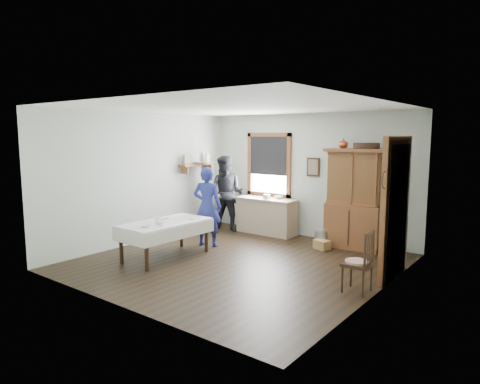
{
  "coord_description": "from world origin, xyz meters",
  "views": [
    {
      "loc": [
        4.51,
        -5.8,
        2.23
      ],
      "look_at": [
        -0.18,
        0.3,
        1.21
      ],
      "focal_mm": 32.0,
      "sensor_mm": 36.0,
      "label": 1
    }
  ],
  "objects_px": {
    "china_hutch": "(355,199)",
    "dining_table": "(166,240)",
    "spindle_chair": "(357,261)",
    "figure_dark": "(227,197)",
    "wicker_basket": "(322,244)",
    "woman_blue": "(207,209)",
    "pail": "(322,238)",
    "work_counter": "(267,216)"
  },
  "relations": [
    {
      "from": "wicker_basket",
      "to": "woman_blue",
      "type": "distance_m",
      "value": 2.39
    },
    {
      "from": "wicker_basket",
      "to": "woman_blue",
      "type": "height_order",
      "value": "woman_blue"
    },
    {
      "from": "work_counter",
      "to": "pail",
      "type": "bearing_deg",
      "value": -8.68
    },
    {
      "from": "pail",
      "to": "figure_dark",
      "type": "distance_m",
      "value": 2.49
    },
    {
      "from": "wicker_basket",
      "to": "woman_blue",
      "type": "xyz_separation_m",
      "value": [
        -1.97,
        -1.18,
        0.66
      ]
    },
    {
      "from": "work_counter",
      "to": "china_hutch",
      "type": "height_order",
      "value": "china_hutch"
    },
    {
      "from": "dining_table",
      "to": "woman_blue",
      "type": "relative_size",
      "value": 1.12
    },
    {
      "from": "wicker_basket",
      "to": "china_hutch",
      "type": "bearing_deg",
      "value": 44.87
    },
    {
      "from": "china_hutch",
      "to": "dining_table",
      "type": "distance_m",
      "value": 3.74
    },
    {
      "from": "dining_table",
      "to": "pail",
      "type": "bearing_deg",
      "value": 53.15
    },
    {
      "from": "spindle_chair",
      "to": "figure_dark",
      "type": "xyz_separation_m",
      "value": [
        -3.97,
        1.91,
        0.36
      ]
    },
    {
      "from": "dining_table",
      "to": "figure_dark",
      "type": "height_order",
      "value": "figure_dark"
    },
    {
      "from": "china_hutch",
      "to": "pail",
      "type": "height_order",
      "value": "china_hutch"
    },
    {
      "from": "pail",
      "to": "wicker_basket",
      "type": "xyz_separation_m",
      "value": [
        0.11,
        -0.22,
        -0.07
      ]
    },
    {
      "from": "work_counter",
      "to": "wicker_basket",
      "type": "distance_m",
      "value": 1.73
    },
    {
      "from": "china_hutch",
      "to": "wicker_basket",
      "type": "relative_size",
      "value": 6.54
    },
    {
      "from": "figure_dark",
      "to": "spindle_chair",
      "type": "bearing_deg",
      "value": -41.5
    },
    {
      "from": "dining_table",
      "to": "work_counter",
      "type": "bearing_deg",
      "value": 82.39
    },
    {
      "from": "spindle_chair",
      "to": "woman_blue",
      "type": "relative_size",
      "value": 0.61
    },
    {
      "from": "china_hutch",
      "to": "pail",
      "type": "bearing_deg",
      "value": -160.97
    },
    {
      "from": "spindle_chair",
      "to": "woman_blue",
      "type": "xyz_separation_m",
      "value": [
        -3.43,
        0.64,
        0.29
      ]
    },
    {
      "from": "wicker_basket",
      "to": "figure_dark",
      "type": "height_order",
      "value": "figure_dark"
    },
    {
      "from": "pail",
      "to": "wicker_basket",
      "type": "height_order",
      "value": "pail"
    },
    {
      "from": "china_hutch",
      "to": "woman_blue",
      "type": "xyz_separation_m",
      "value": [
        -2.42,
        -1.63,
        -0.24
      ]
    },
    {
      "from": "work_counter",
      "to": "woman_blue",
      "type": "distance_m",
      "value": 1.71
    },
    {
      "from": "spindle_chair",
      "to": "figure_dark",
      "type": "distance_m",
      "value": 4.42
    },
    {
      "from": "work_counter",
      "to": "woman_blue",
      "type": "xyz_separation_m",
      "value": [
        -0.34,
        -1.64,
        0.34
      ]
    },
    {
      "from": "work_counter",
      "to": "spindle_chair",
      "type": "xyz_separation_m",
      "value": [
        3.09,
        -2.28,
        0.05
      ]
    },
    {
      "from": "china_hutch",
      "to": "woman_blue",
      "type": "height_order",
      "value": "china_hutch"
    },
    {
      "from": "dining_table",
      "to": "spindle_chair",
      "type": "bearing_deg",
      "value": 7.85
    },
    {
      "from": "spindle_chair",
      "to": "pail",
      "type": "relative_size",
      "value": 2.89
    },
    {
      "from": "work_counter",
      "to": "figure_dark",
      "type": "height_order",
      "value": "figure_dark"
    },
    {
      "from": "china_hutch",
      "to": "dining_table",
      "type": "xyz_separation_m",
      "value": [
        -2.45,
        -2.75,
        -0.65
      ]
    },
    {
      "from": "woman_blue",
      "to": "pail",
      "type": "bearing_deg",
      "value": -164.15
    },
    {
      "from": "china_hutch",
      "to": "work_counter",
      "type": "bearing_deg",
      "value": 176.7
    },
    {
      "from": "pail",
      "to": "woman_blue",
      "type": "xyz_separation_m",
      "value": [
        -1.85,
        -1.4,
        0.59
      ]
    },
    {
      "from": "pail",
      "to": "spindle_chair",
      "type": "bearing_deg",
      "value": -52.28
    },
    {
      "from": "wicker_basket",
      "to": "woman_blue",
      "type": "relative_size",
      "value": 0.2
    },
    {
      "from": "china_hutch",
      "to": "woman_blue",
      "type": "distance_m",
      "value": 2.93
    },
    {
      "from": "china_hutch",
      "to": "dining_table",
      "type": "relative_size",
      "value": 1.18
    },
    {
      "from": "pail",
      "to": "figure_dark",
      "type": "height_order",
      "value": "figure_dark"
    },
    {
      "from": "spindle_chair",
      "to": "figure_dark",
      "type": "height_order",
      "value": "figure_dark"
    }
  ]
}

